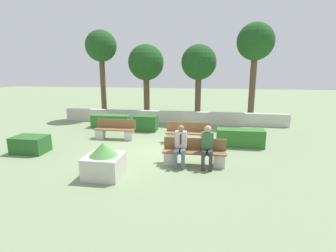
% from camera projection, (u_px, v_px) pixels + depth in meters
% --- Properties ---
extents(ground_plane, '(60.00, 60.00, 0.00)m').
position_uv_depth(ground_plane, '(154.00, 151.00, 10.23)').
color(ground_plane, gray).
extents(perimeter_wall, '(12.87, 0.30, 0.71)m').
position_uv_depth(perimeter_wall, '(172.00, 117.00, 15.10)').
color(perimeter_wall, beige).
rests_on(perimeter_wall, ground_plane).
extents(bench_front, '(2.10, 0.48, 0.87)m').
position_uv_depth(bench_front, '(194.00, 155.00, 8.73)').
color(bench_front, brown).
rests_on(bench_front, ground_plane).
extents(bench_left_side, '(1.86, 0.48, 0.87)m').
position_uv_depth(bench_left_side, '(188.00, 135.00, 11.21)').
color(bench_left_side, brown).
rests_on(bench_left_side, ground_plane).
extents(bench_right_side, '(1.83, 0.48, 0.87)m').
position_uv_depth(bench_right_side, '(115.00, 131.00, 11.88)').
color(bench_right_side, brown).
rests_on(bench_right_side, ground_plane).
extents(person_seated_man, '(0.38, 0.64, 1.35)m').
position_uv_depth(person_seated_man, '(181.00, 144.00, 8.57)').
color(person_seated_man, '#515B70').
rests_on(person_seated_man, ground_plane).
extents(person_seated_woman, '(0.38, 0.64, 1.37)m').
position_uv_depth(person_seated_woman, '(207.00, 144.00, 8.44)').
color(person_seated_woman, '#333338').
rests_on(person_seated_woman, ground_plane).
extents(hedge_block_near_left, '(1.24, 0.86, 0.63)m').
position_uv_depth(hedge_block_near_left, '(30.00, 144.00, 9.99)').
color(hedge_block_near_left, '#286028').
rests_on(hedge_block_near_left, ground_plane).
extents(hedge_block_near_right, '(1.13, 0.72, 0.78)m').
position_uv_depth(hedge_block_near_right, '(146.00, 123.00, 13.36)').
color(hedge_block_near_right, '#286028').
rests_on(hedge_block_near_right, ground_plane).
extents(hedge_block_mid_left, '(1.90, 0.62, 0.72)m').
position_uv_depth(hedge_block_mid_left, '(240.00, 138.00, 10.72)').
color(hedge_block_mid_left, '#33702D').
rests_on(hedge_block_mid_left, ground_plane).
extents(hedge_block_mid_right, '(2.05, 0.69, 0.68)m').
position_uv_depth(hedge_block_mid_right, '(111.00, 121.00, 14.13)').
color(hedge_block_mid_right, '#33702D').
rests_on(hedge_block_mid_right, ground_plane).
extents(planter_corner_left, '(1.06, 1.06, 1.05)m').
position_uv_depth(planter_corner_left, '(104.00, 161.00, 7.77)').
color(planter_corner_left, beige).
rests_on(planter_corner_left, ground_plane).
extents(tree_leftmost, '(1.90, 1.90, 5.39)m').
position_uv_depth(tree_leftmost, '(101.00, 48.00, 15.97)').
color(tree_leftmost, brown).
rests_on(tree_leftmost, ground_plane).
extents(tree_center_left, '(2.19, 2.19, 4.55)m').
position_uv_depth(tree_center_left, '(146.00, 64.00, 16.11)').
color(tree_center_left, brown).
rests_on(tree_center_left, ground_plane).
extents(tree_center_right, '(2.05, 2.05, 4.49)m').
position_uv_depth(tree_center_right, '(199.00, 64.00, 15.29)').
color(tree_center_right, brown).
rests_on(tree_center_right, ground_plane).
extents(tree_rightmost, '(2.05, 2.05, 5.59)m').
position_uv_depth(tree_rightmost, '(255.00, 44.00, 14.45)').
color(tree_rightmost, brown).
rests_on(tree_rightmost, ground_plane).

